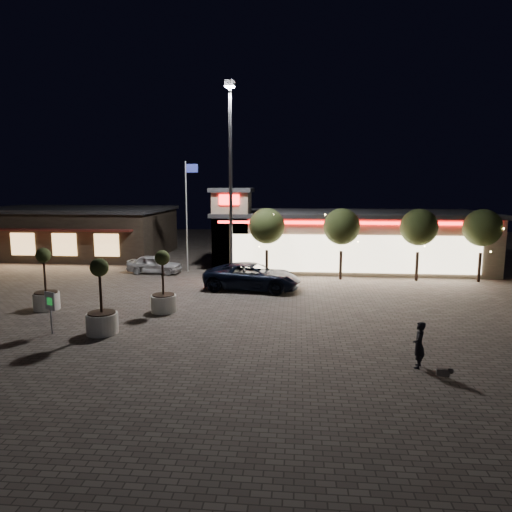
# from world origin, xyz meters

# --- Properties ---
(ground) EXTENTS (90.00, 90.00, 0.00)m
(ground) POSITION_xyz_m (0.00, 0.00, 0.00)
(ground) COLOR #635850
(ground) RESTS_ON ground
(retail_building) EXTENTS (20.40, 8.40, 6.10)m
(retail_building) POSITION_xyz_m (9.51, 15.82, 2.21)
(retail_building) COLOR tan
(retail_building) RESTS_ON ground
(restaurant_building) EXTENTS (16.40, 11.00, 4.30)m
(restaurant_building) POSITION_xyz_m (-14.00, 19.97, 2.16)
(restaurant_building) COLOR #382D23
(restaurant_building) RESTS_ON ground
(floodlight_pole) EXTENTS (0.60, 0.40, 12.38)m
(floodlight_pole) POSITION_xyz_m (2.00, 8.00, 7.02)
(floodlight_pole) COLOR gray
(floodlight_pole) RESTS_ON ground
(flagpole) EXTENTS (0.95, 0.10, 8.00)m
(flagpole) POSITION_xyz_m (-1.90, 13.00, 4.74)
(flagpole) COLOR white
(flagpole) RESTS_ON ground
(string_tree_a) EXTENTS (2.42, 2.42, 4.79)m
(string_tree_a) POSITION_xyz_m (4.00, 11.00, 3.56)
(string_tree_a) COLOR #332319
(string_tree_a) RESTS_ON ground
(string_tree_b) EXTENTS (2.42, 2.42, 4.79)m
(string_tree_b) POSITION_xyz_m (9.00, 11.00, 3.56)
(string_tree_b) COLOR #332319
(string_tree_b) RESTS_ON ground
(string_tree_c) EXTENTS (2.42, 2.42, 4.79)m
(string_tree_c) POSITION_xyz_m (14.00, 11.00, 3.56)
(string_tree_c) COLOR #332319
(string_tree_c) RESTS_ON ground
(string_tree_d) EXTENTS (2.42, 2.42, 4.79)m
(string_tree_d) POSITION_xyz_m (18.00, 11.00, 3.56)
(string_tree_d) COLOR #332319
(string_tree_d) RESTS_ON ground
(pickup_truck) EXTENTS (6.12, 3.36, 1.62)m
(pickup_truck) POSITION_xyz_m (3.37, 7.43, 0.81)
(pickup_truck) COLOR black
(pickup_truck) RESTS_ON ground
(white_sedan) EXTENTS (4.04, 1.93, 1.33)m
(white_sedan) POSITION_xyz_m (-4.17, 11.90, 0.67)
(white_sedan) COLOR silver
(white_sedan) RESTS_ON ground
(pedestrian) EXTENTS (0.57, 0.70, 1.64)m
(pedestrian) POSITION_xyz_m (10.33, -4.04, 0.82)
(pedestrian) COLOR black
(pedestrian) RESTS_ON ground
(dog) EXTENTS (0.54, 0.26, 0.29)m
(dog) POSITION_xyz_m (10.94, -5.06, 0.28)
(dog) COLOR #59514C
(dog) RESTS_ON ground
(planter_left) EXTENTS (1.29, 1.29, 3.18)m
(planter_left) POSITION_xyz_m (-6.69, 1.99, 0.98)
(planter_left) COLOR silver
(planter_left) RESTS_ON ground
(planter_mid) EXTENTS (1.33, 1.33, 3.27)m
(planter_mid) POSITION_xyz_m (-2.21, -1.48, 1.01)
(planter_mid) COLOR silver
(planter_mid) RESTS_ON ground
(planter_right) EXTENTS (1.27, 1.27, 3.12)m
(planter_right) POSITION_xyz_m (-0.58, 2.08, 0.96)
(planter_right) COLOR silver
(planter_right) RESTS_ON ground
(valet_sign) EXTENTS (0.57, 0.30, 1.84)m
(valet_sign) POSITION_xyz_m (-4.34, -1.75, 1.28)
(valet_sign) COLOR gray
(valet_sign) RESTS_ON ground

